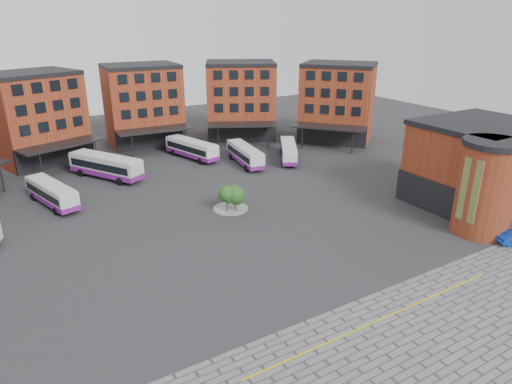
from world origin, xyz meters
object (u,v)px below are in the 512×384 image
bus_f (288,151)px  bus_b (52,193)px  bus_d (192,149)px  bus_c (106,166)px  tree_island (233,196)px  bus_e (245,155)px

bus_f → bus_b: bearing=-147.5°
bus_f → bus_d: bearing=177.3°
bus_c → bus_d: size_ratio=1.07×
bus_f → bus_c: bearing=-161.0°
bus_b → bus_d: 25.53m
bus_f → tree_island: bearing=-110.6°
bus_c → bus_d: 15.29m
bus_c → bus_e: 21.67m
tree_island → bus_e: size_ratio=0.40×
tree_island → bus_f: (18.12, 14.06, -0.43)m
bus_d → bus_f: (13.55, -9.23, -0.14)m
bus_e → bus_f: bus_e is taller
bus_d → bus_e: bearing=-66.4°
bus_c → bus_f: (28.57, -6.40, -0.33)m
bus_d → bus_e: (6.14, -7.51, -0.06)m
bus_b → bus_e: bus_e is taller
bus_b → bus_c: bearing=23.7°
bus_b → bus_c: (8.55, 6.96, 0.29)m
tree_island → bus_d: bearing=78.9°
tree_island → bus_c: size_ratio=0.36×
bus_c → bus_d: bus_c is taller
bus_b → bus_d: (23.58, 9.79, 0.09)m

